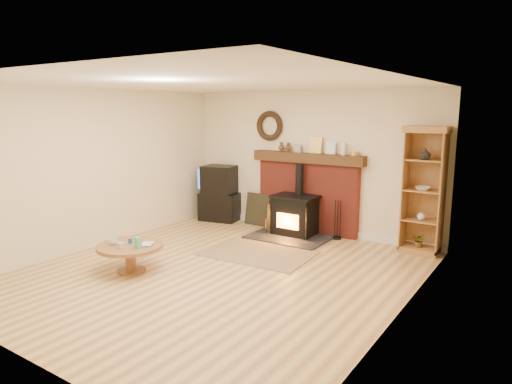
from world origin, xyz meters
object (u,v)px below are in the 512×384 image
Objects in this scene: coffee_table at (130,250)px; curio_cabinet at (424,190)px; wood_stove at (294,216)px; tv_unit at (220,194)px.

curio_cabinet is at bearing 45.22° from coffee_table.
wood_stove is at bearing -172.58° from curio_cabinet.
curio_cabinet reaches higher than wood_stove.
curio_cabinet is 2.17× the size of coffee_table.
curio_cabinet is (2.16, 0.28, 0.65)m from wood_stove.
tv_unit is at bearing -178.75° from curio_cabinet.
tv_unit is (-1.85, 0.19, 0.18)m from wood_stove.
tv_unit is at bearing 105.13° from coffee_table.
tv_unit is at bearing 174.02° from wood_stove.
wood_stove reaches higher than coffee_table.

